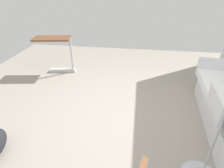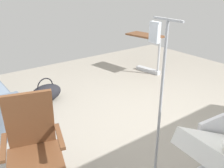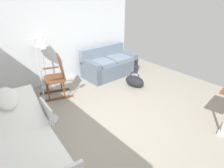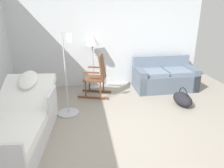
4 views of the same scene
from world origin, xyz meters
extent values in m
plane|color=gray|center=(0.00, 0.00, 0.00)|extent=(6.73, 6.73, 0.00)
cube|color=silver|center=(-1.21, 0.39, 0.63)|extent=(0.08, 0.56, 0.28)
cylinder|color=black|center=(-1.45, -0.69, 0.05)|extent=(0.10, 0.10, 0.10)
cube|color=#B2B5BA|center=(1.55, -1.42, 0.04)|extent=(0.61, 0.22, 0.08)
cylinder|color=black|center=(1.30, -1.46, 0.03)|extent=(0.07, 0.07, 0.06)
cylinder|color=black|center=(1.81, -1.37, 0.03)|extent=(0.07, 0.07, 0.06)
cylinder|color=#B2B5BA|center=(1.30, -1.46, 0.45)|extent=(0.05, 0.05, 0.74)
cube|color=brown|center=(1.69, -1.39, 0.82)|extent=(0.86, 0.53, 0.04)
cylinder|color=#B2B5BA|center=(-1.01, 1.01, 0.85)|extent=(0.02, 0.02, 1.65)
camera|label=1|loc=(-0.21, 2.39, 1.95)|focal=29.31mm
camera|label=2|loc=(-2.21, 2.39, 1.94)|focal=39.24mm
camera|label=3|loc=(-2.21, -2.55, 2.51)|focal=33.15mm
camera|label=4|loc=(-0.67, -3.02, 2.10)|focal=33.75mm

